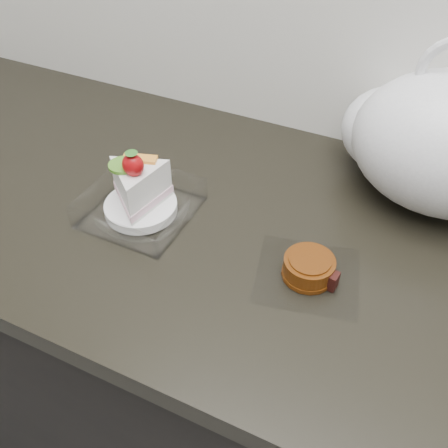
# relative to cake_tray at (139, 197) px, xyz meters

# --- Properties ---
(counter) EXTENTS (2.04, 0.64, 0.90)m
(counter) POSITION_rel_cake_tray_xyz_m (0.32, 0.05, -0.48)
(counter) COLOR black
(counter) RESTS_ON ground
(cake_tray) EXTENTS (0.17, 0.17, 0.13)m
(cake_tray) POSITION_rel_cake_tray_xyz_m (0.00, 0.00, 0.00)
(cake_tray) COLOR white
(cake_tray) RESTS_ON counter
(mooncake_wrap) EXTENTS (0.18, 0.17, 0.04)m
(mooncake_wrap) POSITION_rel_cake_tray_xyz_m (0.30, -0.01, -0.02)
(mooncake_wrap) COLOR white
(mooncake_wrap) RESTS_ON counter
(plastic_bag) EXTENTS (0.38, 0.31, 0.28)m
(plastic_bag) POSITION_rel_cake_tray_xyz_m (0.42, 0.25, 0.08)
(plastic_bag) COLOR white
(plastic_bag) RESTS_ON counter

